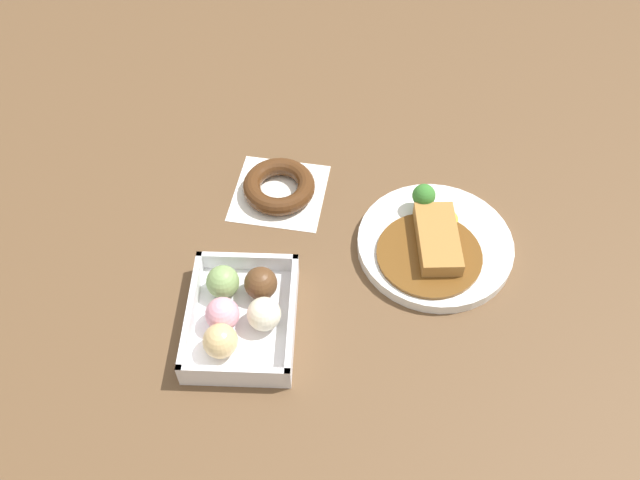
{
  "coord_description": "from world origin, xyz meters",
  "views": [
    {
      "loc": [
        0.6,
        -0.03,
        0.82
      ],
      "look_at": [
        -0.01,
        -0.05,
        0.03
      ],
      "focal_mm": 38.35,
      "sensor_mm": 36.0,
      "label": 1
    }
  ],
  "objects": [
    {
      "name": "ground_plane",
      "position": [
        0.0,
        0.0,
        0.0
      ],
      "size": [
        1.6,
        1.6,
        0.0
      ],
      "primitive_type": "plane",
      "color": "brown"
    },
    {
      "name": "curry_plate",
      "position": [
        -0.03,
        0.12,
        0.02
      ],
      "size": [
        0.23,
        0.23,
        0.07
      ],
      "color": "white",
      "rests_on": "ground_plane"
    },
    {
      "name": "donut_box",
      "position": [
        0.11,
        -0.16,
        0.02
      ],
      "size": [
        0.19,
        0.15,
        0.06
      ],
      "color": "white",
      "rests_on": "ground_plane"
    },
    {
      "name": "chocolate_ring_donut",
      "position": [
        -0.13,
        -0.12,
        0.01
      ],
      "size": [
        0.16,
        0.16,
        0.03
      ],
      "color": "white",
      "rests_on": "ground_plane"
    }
  ]
}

